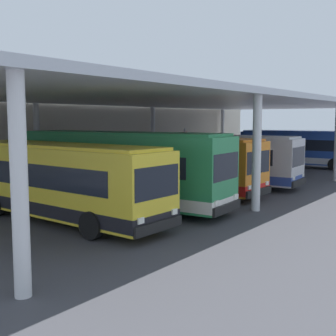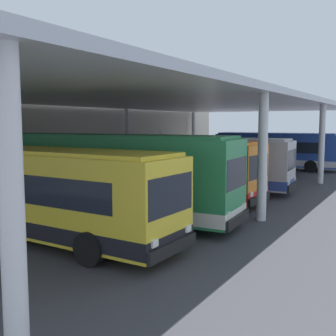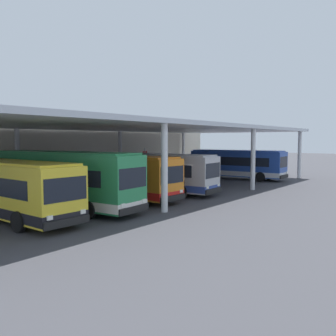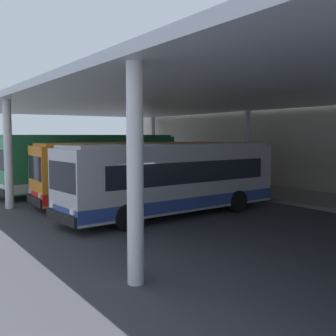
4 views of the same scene
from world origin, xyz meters
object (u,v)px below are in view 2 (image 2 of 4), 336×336
(banner_sign, at_px, (160,147))
(bus_second_bay, at_px, (108,176))
(bench_waiting, at_px, (18,181))
(bus_middle_bay, at_px, (165,168))
(bus_far_bay, at_px, (203,163))
(bus_departing, at_px, (276,150))
(bus_nearest_bay, at_px, (43,192))

(banner_sign, bearing_deg, bus_second_bay, -154.97)
(bench_waiting, bearing_deg, bus_middle_bay, -72.89)
(bus_middle_bay, bearing_deg, banner_sign, 32.85)
(bus_far_bay, height_order, bench_waiting, bus_far_bay)
(bus_second_bay, height_order, bench_waiting, bus_second_bay)
(bus_middle_bay, xyz_separation_m, bus_departing, (17.64, -0.72, 0.00))
(bus_middle_bay, bearing_deg, bus_far_bay, -5.26)
(bus_nearest_bay, height_order, bench_waiting, bus_nearest_bay)
(bus_nearest_bay, bearing_deg, bus_far_bay, -0.02)
(bus_departing, height_order, bench_waiting, bus_departing)
(bus_nearest_bay, xyz_separation_m, banner_sign, (20.28, 7.86, 0.32))
(bus_nearest_bay, distance_m, bus_second_bay, 3.61)
(bus_middle_bay, xyz_separation_m, banner_sign, (11.62, 7.51, 0.32))
(bus_second_bay, xyz_separation_m, bus_far_bay, (8.97, -0.08, -0.19))
(bus_nearest_bay, height_order, banner_sign, banner_sign)
(bus_second_bay, bearing_deg, banner_sign, 25.03)
(bus_middle_bay, bearing_deg, bus_second_bay, -176.81)
(bus_departing, xyz_separation_m, banner_sign, (-6.01, 8.22, 0.32))
(bus_second_bay, bearing_deg, bus_departing, -1.10)
(bus_far_bay, bearing_deg, banner_sign, 45.56)
(bus_middle_bay, bearing_deg, bus_departing, -2.33)
(bus_departing, bearing_deg, bus_middle_bay, 177.67)
(bus_middle_bay, height_order, banner_sign, banner_sign)
(bus_second_bay, relative_size, bus_departing, 1.08)
(bus_nearest_bay, xyz_separation_m, bus_far_bay, (12.57, -0.00, 0.00))
(banner_sign, bearing_deg, bus_nearest_bay, -158.81)
(bus_nearest_bay, relative_size, bus_far_bay, 0.99)
(bus_far_bay, height_order, banner_sign, banner_sign)
(bus_departing, bearing_deg, banner_sign, 126.16)
(bus_second_bay, distance_m, bus_middle_bay, 5.07)
(bus_nearest_bay, height_order, bus_far_bay, same)
(bus_second_bay, height_order, bus_far_bay, bus_second_bay)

